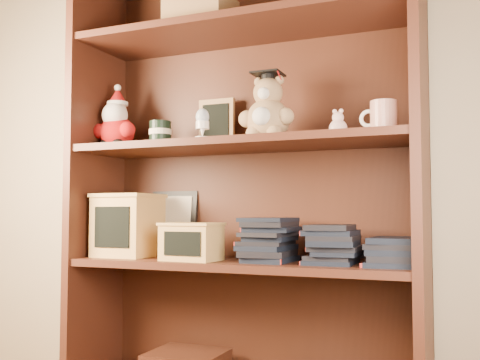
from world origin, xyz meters
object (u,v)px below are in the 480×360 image
at_px(grad_teddy_bear, 267,113).
at_px(teacher_mug, 383,118).
at_px(bookcase, 245,193).
at_px(treats_box, 128,225).

relative_size(grad_teddy_bear, teacher_mug, 2.02).
bearing_deg(grad_teddy_bear, teacher_mug, 1.08).
bearing_deg(grad_teddy_bear, bookcase, 150.96).
xyz_separation_m(grad_teddy_bear, treats_box, (-0.55, 0.01, -0.37)).
relative_size(bookcase, treats_box, 7.04).
distance_m(grad_teddy_bear, teacher_mug, 0.38).
distance_m(bookcase, grad_teddy_bear, 0.29).
bearing_deg(treats_box, bookcase, 6.66).
bearing_deg(bookcase, teacher_mug, -6.05).
relative_size(teacher_mug, treats_box, 0.51).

